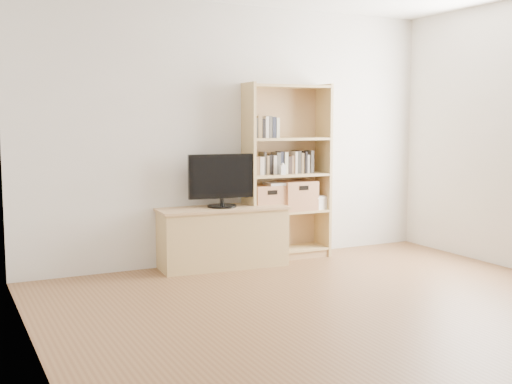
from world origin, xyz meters
TOP-DOWN VIEW (x-y plane):
  - floor at (0.00, 0.00)m, footprint 4.50×5.00m
  - back_wall at (0.00, 2.50)m, footprint 4.50×0.02m
  - left_wall at (-2.25, 0.00)m, footprint 0.02×5.00m
  - tv_stand at (-0.26, 2.27)m, footprint 1.28×0.55m
  - bookshelf at (0.51, 2.34)m, footprint 0.92×0.35m
  - television at (-0.26, 2.27)m, footprint 0.67×0.13m
  - books_row_mid at (0.51, 2.36)m, footprint 0.77×0.16m
  - books_row_upper at (0.31, 2.36)m, footprint 0.41×0.16m
  - baby_monitor at (0.41, 2.24)m, footprint 0.05×0.04m
  - basket_left at (0.27, 2.34)m, footprint 0.34×0.28m
  - basket_right at (0.62, 2.33)m, footprint 0.37×0.31m
  - laptop at (0.44, 2.33)m, footprint 0.34×0.25m
  - magazine_stack at (0.83, 2.33)m, footprint 0.23×0.29m

SIDE VIEW (x-z plane):
  - floor at x=0.00m, z-range -0.01..0.01m
  - tv_stand at x=-0.26m, z-range 0.00..0.57m
  - magazine_stack at x=0.83m, z-range 0.51..0.63m
  - basket_left at x=0.27m, z-range 0.51..0.78m
  - basket_right at x=0.62m, z-range 0.51..0.81m
  - laptop at x=0.44m, z-range 0.78..0.81m
  - television at x=-0.26m, z-range 0.60..1.12m
  - bookshelf at x=0.51m, z-range 0.00..1.82m
  - baby_monitor at x=0.41m, z-range 0.89..0.99m
  - books_row_mid at x=0.51m, z-range 0.89..1.10m
  - back_wall at x=0.00m, z-range 0.00..2.60m
  - left_wall at x=-2.25m, z-range 0.00..2.60m
  - books_row_upper at x=0.31m, z-range 1.27..1.48m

